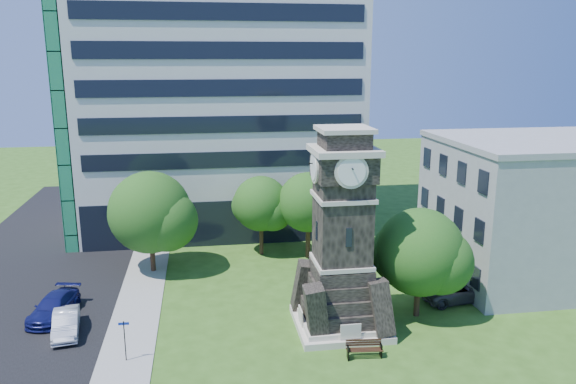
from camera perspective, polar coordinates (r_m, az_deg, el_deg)
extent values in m
plane|color=#2E5217|center=(33.17, 0.94, -15.39)|extent=(160.00, 160.00, 0.00)
cube|color=gray|center=(37.49, -15.24, -12.26)|extent=(3.00, 70.00, 0.06)
cube|color=beige|center=(35.37, 5.30, -13.14)|extent=(5.40, 5.40, 0.40)
cube|color=beige|center=(35.22, 5.31, -12.63)|extent=(4.80, 4.80, 0.30)
cube|color=black|center=(32.85, 5.56, -2.15)|extent=(3.00, 3.00, 6.40)
cube|color=beige|center=(33.77, 5.45, -7.06)|extent=(3.25, 3.25, 0.25)
cube|color=beige|center=(32.59, 5.60, -0.46)|extent=(3.25, 3.25, 0.25)
cube|color=black|center=(31.73, 6.20, -4.62)|extent=(0.35, 0.08, 1.10)
cube|color=black|center=(32.21, 5.68, 2.65)|extent=(3.30, 3.30, 1.60)
cube|color=beige|center=(32.05, 5.71, 4.23)|extent=(3.70, 3.70, 0.35)
cylinder|color=white|center=(30.53, 6.50, 2.03)|extent=(1.56, 0.06, 1.56)
cylinder|color=white|center=(31.81, 2.58, 2.57)|extent=(0.06, 1.56, 1.56)
cube|color=black|center=(31.96, 5.74, 5.29)|extent=(2.60, 2.60, 0.90)
cube|color=beige|center=(31.88, 5.76, 6.36)|extent=(3.00, 3.00, 0.25)
cube|color=silver|center=(54.69, -6.90, 11.28)|extent=(25.00, 15.00, 28.00)
cube|color=black|center=(49.48, -6.20, -3.05)|extent=(24.50, 0.80, 4.00)
cube|color=#96989B|center=(45.68, 24.66, -1.73)|extent=(15.00, 12.00, 10.00)
cube|color=#96989B|center=(44.71, 25.31, 4.72)|extent=(15.20, 12.20, 0.40)
imported|color=silver|center=(36.67, -21.63, -12.27)|extent=(2.03, 4.23, 1.34)
imported|color=#121651|center=(39.07, -22.68, -10.71)|extent=(2.88, 5.10, 1.40)
imported|color=#454549|center=(40.12, 16.81, -9.56)|extent=(5.33, 2.98, 1.41)
cube|color=black|center=(31.91, 6.11, -15.94)|extent=(0.07, 0.49, 0.77)
cube|color=black|center=(32.39, 9.42, -15.57)|extent=(0.07, 0.49, 0.77)
cube|color=#311C11|center=(32.08, 7.79, -15.59)|extent=(1.97, 0.53, 0.04)
cube|color=#311C11|center=(32.14, 7.68, -14.91)|extent=(1.97, 0.04, 0.44)
cylinder|color=black|center=(32.38, -16.24, -14.37)|extent=(0.06, 0.06, 2.36)
cube|color=navy|center=(31.92, -16.36, -12.71)|extent=(0.57, 0.04, 0.14)
cylinder|color=#332114|center=(44.42, -13.60, -6.17)|extent=(0.39, 0.39, 2.74)
sphere|color=#2E5B1B|center=(43.43, -13.84, -2.01)|extent=(6.21, 6.21, 6.21)
sphere|color=#2E5B1B|center=(42.88, -12.22, -2.85)|extent=(4.66, 4.66, 4.66)
sphere|color=#2E5B1B|center=(44.37, -15.14, -2.16)|extent=(4.35, 4.35, 4.35)
cylinder|color=#332114|center=(46.94, -2.73, -4.84)|extent=(0.34, 0.34, 2.54)
sphere|color=#32621D|center=(46.06, -2.77, -1.18)|extent=(4.56, 4.56, 4.56)
sphere|color=#32621D|center=(45.86, -1.57, -1.87)|extent=(3.42, 3.42, 3.42)
sphere|color=#32621D|center=(46.61, -3.82, -1.38)|extent=(3.19, 3.19, 3.19)
cylinder|color=#332114|center=(46.11, 2.04, -5.05)|extent=(0.40, 0.40, 2.73)
sphere|color=#2F661E|center=(45.16, 2.08, -1.03)|extent=(4.86, 4.86, 4.86)
sphere|color=#2F661E|center=(45.02, 3.41, -1.79)|extent=(3.65, 3.65, 3.65)
sphere|color=#2F661E|center=(45.66, 0.88, -1.26)|extent=(3.40, 3.40, 3.40)
cylinder|color=#332114|center=(37.05, 12.98, -10.38)|extent=(0.36, 0.36, 2.48)
sphere|color=#275C1B|center=(35.95, 13.24, -5.95)|extent=(5.51, 5.51, 5.51)
sphere|color=#275C1B|center=(36.05, 15.16, -6.82)|extent=(4.13, 4.13, 4.13)
sphere|color=#275C1B|center=(36.30, 11.39, -6.12)|extent=(3.85, 3.85, 3.85)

